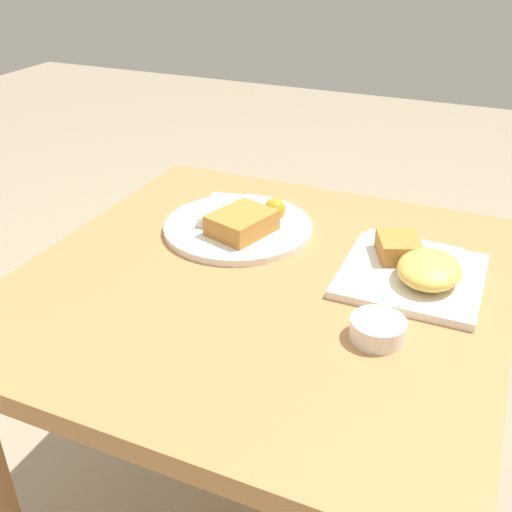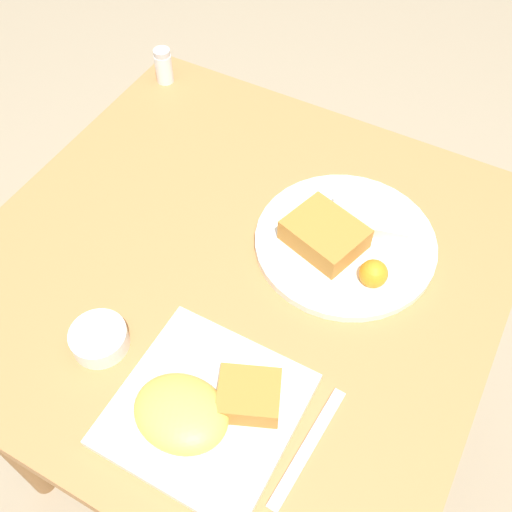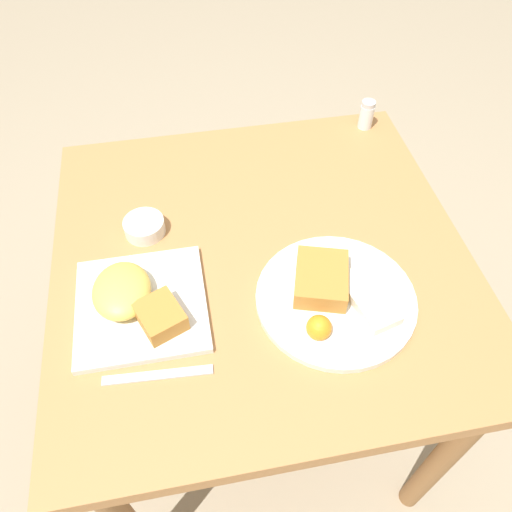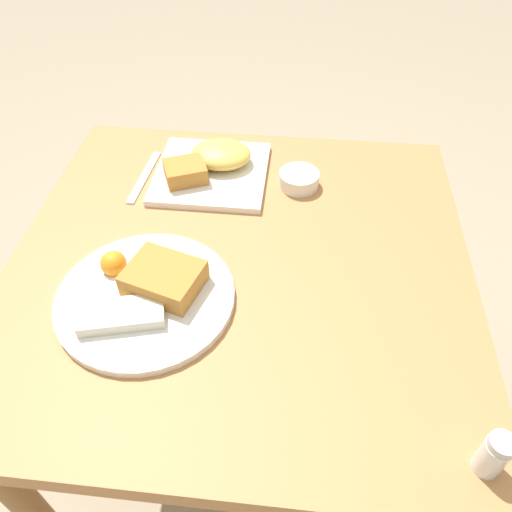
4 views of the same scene
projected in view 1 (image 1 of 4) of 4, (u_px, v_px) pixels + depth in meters
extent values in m
cube|color=#B27A47|center=(262.00, 285.00, 1.04)|extent=(0.81, 0.81, 0.04)
cylinder|color=olive|center=(460.00, 374.00, 1.37)|extent=(0.05, 0.05, 0.67)
cylinder|color=olive|center=(4.00, 509.00, 1.05)|extent=(0.05, 0.05, 0.67)
cylinder|color=olive|center=(194.00, 306.00, 1.61)|extent=(0.05, 0.05, 0.67)
cube|color=white|center=(411.00, 276.00, 1.01)|extent=(0.23, 0.23, 0.01)
ellipsoid|color=#E5BC51|center=(429.00, 269.00, 0.98)|extent=(0.13, 0.10, 0.04)
cube|color=#B77A33|center=(398.00, 247.00, 1.05)|extent=(0.10, 0.10, 0.04)
cylinder|color=white|center=(238.00, 227.00, 1.17)|extent=(0.29, 0.29, 0.01)
cube|color=#B77A33|center=(242.00, 223.00, 1.13)|extent=(0.14, 0.12, 0.04)
cube|color=beige|center=(220.00, 211.00, 1.20)|extent=(0.14, 0.09, 0.02)
sphere|color=orange|center=(275.00, 209.00, 1.20)|extent=(0.04, 0.04, 0.04)
cylinder|color=white|center=(378.00, 329.00, 0.87)|extent=(0.08, 0.08, 0.03)
cylinder|color=#D1B775|center=(379.00, 322.00, 0.86)|extent=(0.07, 0.07, 0.00)
cube|color=silver|center=(414.00, 241.00, 1.14)|extent=(0.03, 0.18, 0.00)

